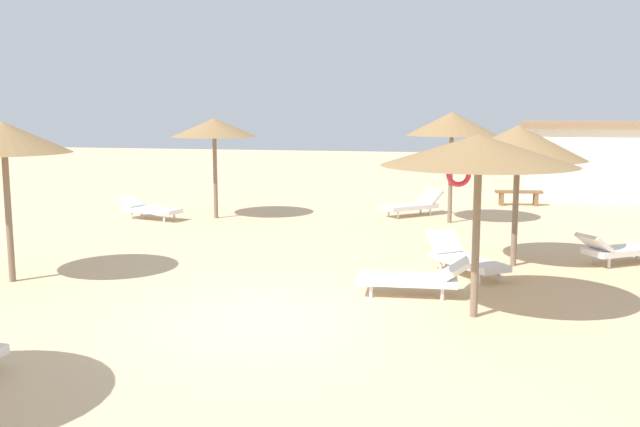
# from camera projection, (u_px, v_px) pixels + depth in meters

# --- Properties ---
(ground_plane) EXTENTS (80.00, 80.00, 0.00)m
(ground_plane) POSITION_uv_depth(u_px,v_px,m) (279.00, 320.00, 11.02)
(ground_plane) COLOR #DBBA8C
(parasol_2) EXTENTS (2.72, 2.72, 2.86)m
(parasol_2) POSITION_uv_depth(u_px,v_px,m) (518.00, 143.00, 14.34)
(parasol_2) COLOR #75604C
(parasol_2) RESTS_ON ground
(parasol_3) EXTENTS (2.96, 2.96, 2.82)m
(parasol_3) POSITION_uv_depth(u_px,v_px,m) (479.00, 151.00, 10.79)
(parasol_3) COLOR #75604C
(parasol_3) RESTS_ON ground
(parasol_5) EXTENTS (2.44, 2.44, 2.87)m
(parasol_5) POSITION_uv_depth(u_px,v_px,m) (214.00, 128.00, 20.51)
(parasol_5) COLOR #75604C
(parasol_5) RESTS_ON ground
(parasol_7) EXTENTS (2.51, 2.51, 3.06)m
(parasol_7) POSITION_uv_depth(u_px,v_px,m) (452.00, 125.00, 19.68)
(parasol_7) COLOR #75604C
(parasol_7) RESTS_ON ground
(parasol_8) EXTENTS (2.40, 2.40, 2.96)m
(parasol_8) POSITION_uv_depth(u_px,v_px,m) (3.00, 138.00, 13.01)
(parasol_8) COLOR #75604C
(parasol_8) RESTS_ON ground
(lounger_0) EXTENTS (1.93, 1.61, 0.68)m
(lounger_0) POSITION_uv_depth(u_px,v_px,m) (619.00, 249.00, 14.81)
(lounger_0) COLOR white
(lounger_0) RESTS_ON ground
(lounger_2) EXTENTS (1.67, 1.86, 0.76)m
(lounger_2) POSITION_uv_depth(u_px,v_px,m) (465.00, 258.00, 13.88)
(lounger_2) COLOR white
(lounger_2) RESTS_ON ground
(lounger_3) EXTENTS (1.94, 0.75, 0.67)m
(lounger_3) POSITION_uv_depth(u_px,v_px,m) (415.00, 278.00, 12.33)
(lounger_3) COLOR white
(lounger_3) RESTS_ON ground
(lounger_5) EXTENTS (2.02, 1.14, 0.62)m
(lounger_5) POSITION_uv_depth(u_px,v_px,m) (149.00, 209.00, 20.61)
(lounger_5) COLOR white
(lounger_5) RESTS_ON ground
(lounger_7) EXTENTS (1.81, 1.76, 0.73)m
(lounger_7) POSITION_uv_depth(u_px,v_px,m) (413.00, 205.00, 21.29)
(lounger_7) COLOR white
(lounger_7) RESTS_ON ground
(bench_0) EXTENTS (1.54, 0.58, 0.49)m
(bench_0) POSITION_uv_depth(u_px,v_px,m) (519.00, 195.00, 23.45)
(bench_0) COLOR brown
(bench_0) RESTS_ON ground
(beach_cabana) EXTENTS (4.47, 3.51, 2.67)m
(beach_cabana) POSITION_uv_depth(u_px,v_px,m) (586.00, 158.00, 25.70)
(beach_cabana) COLOR white
(beach_cabana) RESTS_ON ground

